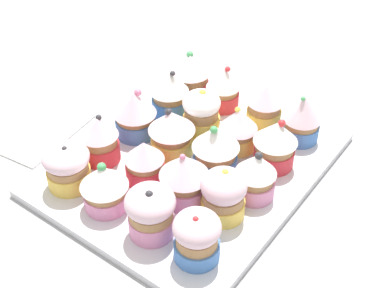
# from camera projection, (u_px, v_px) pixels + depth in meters

# --- Properties ---
(ground_plane) EXTENTS (1.80, 1.80, 0.03)m
(ground_plane) POSITION_uv_depth(u_px,v_px,m) (192.00, 174.00, 0.78)
(ground_plane) COLOR #9E9EA3
(baking_tray) EXTENTS (0.32, 0.39, 0.01)m
(baking_tray) POSITION_uv_depth(u_px,v_px,m) (192.00, 163.00, 0.77)
(baking_tray) COLOR silver
(baking_tray) RESTS_ON ground_plane
(cupcake_0) EXTENTS (0.06, 0.06, 0.07)m
(cupcake_0) POSITION_uv_depth(u_px,v_px,m) (67.00, 165.00, 0.70)
(cupcake_0) COLOR #EFC651
(cupcake_0) RESTS_ON baking_tray
(cupcake_1) EXTENTS (0.06, 0.06, 0.07)m
(cupcake_1) POSITION_uv_depth(u_px,v_px,m) (104.00, 186.00, 0.67)
(cupcake_1) COLOR pink
(cupcake_1) RESTS_ON baking_tray
(cupcake_2) EXTENTS (0.06, 0.06, 0.07)m
(cupcake_2) POSITION_uv_depth(u_px,v_px,m) (151.00, 211.00, 0.64)
(cupcake_2) COLOR pink
(cupcake_2) RESTS_ON baking_tray
(cupcake_3) EXTENTS (0.06, 0.06, 0.07)m
(cupcake_3) POSITION_uv_depth(u_px,v_px,m) (197.00, 236.00, 0.61)
(cupcake_3) COLOR #477AC6
(cupcake_3) RESTS_ON baking_tray
(cupcake_4) EXTENTS (0.05, 0.05, 0.07)m
(cupcake_4) POSITION_uv_depth(u_px,v_px,m) (100.00, 139.00, 0.74)
(cupcake_4) COLOR #D1333D
(cupcake_4) RESTS_ON baking_tray
(cupcake_5) EXTENTS (0.05, 0.05, 0.07)m
(cupcake_5) POSITION_uv_depth(u_px,v_px,m) (145.00, 162.00, 0.71)
(cupcake_5) COLOR #D1333D
(cupcake_5) RESTS_ON baking_tray
(cupcake_6) EXTENTS (0.07, 0.07, 0.08)m
(cupcake_6) POSITION_uv_depth(u_px,v_px,m) (184.00, 177.00, 0.68)
(cupcake_6) COLOR pink
(cupcake_6) RESTS_ON baking_tray
(cupcake_7) EXTENTS (0.06, 0.06, 0.07)m
(cupcake_7) POSITION_uv_depth(u_px,v_px,m) (223.00, 194.00, 0.66)
(cupcake_7) COLOR #EFC651
(cupcake_7) RESTS_ON baking_tray
(cupcake_8) EXTENTS (0.06, 0.06, 0.08)m
(cupcake_8) POSITION_uv_depth(u_px,v_px,m) (136.00, 112.00, 0.79)
(cupcake_8) COLOR #477AC6
(cupcake_8) RESTS_ON baking_tray
(cupcake_9) EXTENTS (0.07, 0.07, 0.07)m
(cupcake_9) POSITION_uv_depth(u_px,v_px,m) (171.00, 132.00, 0.76)
(cupcake_9) COLOR #EFC651
(cupcake_9) RESTS_ON baking_tray
(cupcake_10) EXTENTS (0.07, 0.07, 0.08)m
(cupcake_10) POSITION_uv_depth(u_px,v_px,m) (216.00, 147.00, 0.73)
(cupcake_10) COLOR #477AC6
(cupcake_10) RESTS_ON baking_tray
(cupcake_11) EXTENTS (0.05, 0.05, 0.07)m
(cupcake_11) POSITION_uv_depth(u_px,v_px,m) (256.00, 175.00, 0.69)
(cupcake_11) COLOR pink
(cupcake_11) RESTS_ON baking_tray
(cupcake_12) EXTENTS (0.06, 0.06, 0.08)m
(cupcake_12) POSITION_uv_depth(u_px,v_px,m) (169.00, 92.00, 0.83)
(cupcake_12) COLOR #477AC6
(cupcake_12) RESTS_ON baking_tray
(cupcake_13) EXTENTS (0.06, 0.06, 0.07)m
(cupcake_13) POSITION_uv_depth(u_px,v_px,m) (201.00, 111.00, 0.80)
(cupcake_13) COLOR #EFC651
(cupcake_13) RESTS_ON baking_tray
(cupcake_14) EXTENTS (0.06, 0.06, 0.07)m
(cupcake_14) POSITION_uv_depth(u_px,v_px,m) (238.00, 128.00, 0.76)
(cupcake_14) COLOR #EFC651
(cupcake_14) RESTS_ON baking_tray
(cupcake_15) EXTENTS (0.06, 0.06, 0.08)m
(cupcake_15) POSITION_uv_depth(u_px,v_px,m) (275.00, 143.00, 0.73)
(cupcake_15) COLOR #D1333D
(cupcake_15) RESTS_ON baking_tray
(cupcake_16) EXTENTS (0.06, 0.06, 0.08)m
(cupcake_16) POSITION_uv_depth(u_px,v_px,m) (190.00, 75.00, 0.87)
(cupcake_16) COLOR #D1333D
(cupcake_16) RESTS_ON baking_tray
(cupcake_17) EXTENTS (0.05, 0.05, 0.07)m
(cupcake_17) POSITION_uv_depth(u_px,v_px,m) (223.00, 87.00, 0.84)
(cupcake_17) COLOR #D1333D
(cupcake_17) RESTS_ON baking_tray
(cupcake_18) EXTENTS (0.06, 0.06, 0.07)m
(cupcake_18) POSITION_uv_depth(u_px,v_px,m) (265.00, 104.00, 0.81)
(cupcake_18) COLOR #EFC651
(cupcake_18) RESTS_ON baking_tray
(cupcake_19) EXTENTS (0.06, 0.06, 0.08)m
(cupcake_19) POSITION_uv_depth(u_px,v_px,m) (302.00, 118.00, 0.78)
(cupcake_19) COLOR #477AC6
(cupcake_19) RESTS_ON baking_tray
(napkin) EXTENTS (0.14, 0.16, 0.01)m
(napkin) POSITION_uv_depth(u_px,v_px,m) (36.00, 128.00, 0.84)
(napkin) COLOR white
(napkin) RESTS_ON ground_plane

